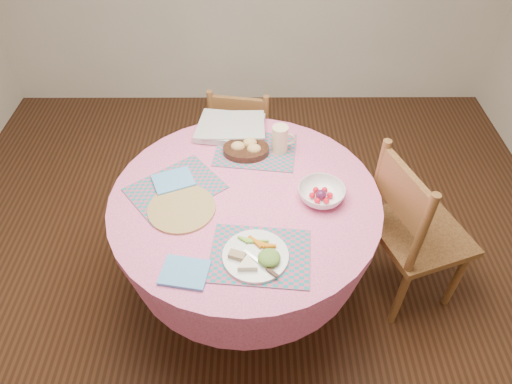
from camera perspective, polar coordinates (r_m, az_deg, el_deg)
ground at (r=2.65m, az=-1.10°, el=-12.15°), size 4.00×4.00×0.00m
dining_table at (r=2.21m, az=-1.30°, el=-4.17°), size 1.24×1.24×0.75m
chair_right at (r=2.40m, az=18.97°, el=-4.49°), size 0.55×0.56×0.96m
chair_back at (r=2.90m, az=-1.65°, el=6.66°), size 0.45×0.43×0.84m
placemat_front at (r=1.85m, az=0.52°, el=-7.92°), size 0.43×0.34×0.01m
placemat_left at (r=2.14m, az=-10.04°, el=0.45°), size 0.50×0.48×0.01m
placemat_back at (r=2.32m, az=-0.06°, el=5.26°), size 0.44×0.35×0.01m
wicker_trivet at (r=2.04m, az=-9.28°, el=-2.05°), size 0.30×0.30×0.01m
napkin_near at (r=1.81m, az=-8.90°, el=-9.91°), size 0.20×0.17×0.01m
napkin_far at (r=2.16m, az=-10.31°, el=1.39°), size 0.22×0.20×0.01m
dinner_plate at (r=1.82m, az=0.17°, el=-7.94°), size 0.27×0.27×0.05m
bread_bowl at (r=2.28m, az=-1.22°, el=5.45°), size 0.23×0.23×0.08m
latte_mug at (r=2.27m, az=3.07°, el=6.61°), size 0.12×0.08×0.14m
fruit_bowl at (r=2.06m, az=8.15°, el=-0.23°), size 0.24×0.24×0.07m
newspaper_stack at (r=2.43m, az=-3.17°, el=8.07°), size 0.38×0.32×0.04m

